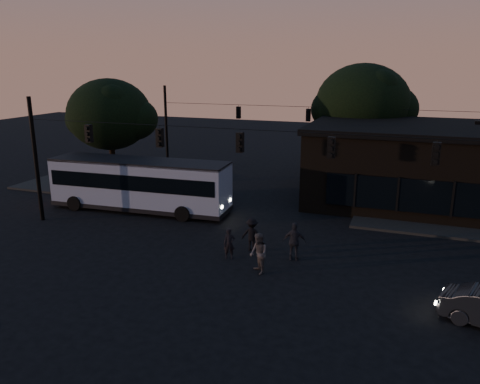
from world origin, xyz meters
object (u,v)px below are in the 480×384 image
(pedestrian_c, at_px, (295,242))
(pedestrian_d, at_px, (252,235))
(building, at_px, (425,165))
(pedestrian_b, at_px, (259,254))
(pedestrian_a, at_px, (229,244))
(bus, at_px, (140,182))

(pedestrian_c, bearing_deg, pedestrian_d, -18.31)
(pedestrian_d, bearing_deg, pedestrian_c, 165.66)
(building, height_order, pedestrian_b, building)
(pedestrian_c, bearing_deg, pedestrian_b, 51.92)
(pedestrian_c, height_order, pedestrian_d, pedestrian_c)
(pedestrian_b, distance_m, pedestrian_d, 2.71)
(pedestrian_b, xyz_separation_m, pedestrian_c, (1.19, 2.01, 0.01))
(building, bearing_deg, pedestrian_a, -123.55)
(building, xyz_separation_m, pedestrian_d, (-8.26, -12.20, -1.84))
(pedestrian_a, height_order, pedestrian_d, pedestrian_d)
(pedestrian_a, height_order, pedestrian_c, pedestrian_c)
(building, xyz_separation_m, pedestrian_b, (-7.12, -14.66, -1.75))
(pedestrian_d, bearing_deg, building, -127.50)
(bus, xyz_separation_m, pedestrian_d, (9.11, -4.10, -1.01))
(building, bearing_deg, pedestrian_b, -115.90)
(building, bearing_deg, pedestrian_d, -124.09)
(building, xyz_separation_m, bus, (-17.37, -8.11, -0.82))
(pedestrian_a, relative_size, pedestrian_b, 0.81)
(building, height_order, bus, building)
(bus, xyz_separation_m, pedestrian_c, (11.44, -4.55, -0.92))
(building, xyz_separation_m, pedestrian_a, (-8.98, -13.55, -1.94))
(pedestrian_d, bearing_deg, bus, -27.61)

